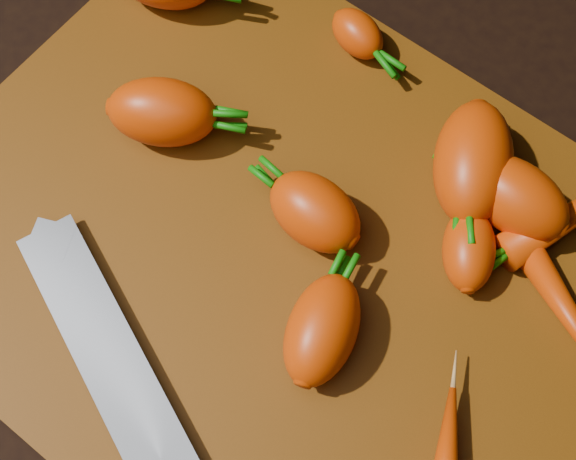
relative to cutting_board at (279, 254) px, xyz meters
The scene contains 10 objects.
ground 0.01m from the cutting_board, ahead, with size 2.00×2.00×0.01m, color black.
cutting_board is the anchor object (origin of this frame).
carrot_1 0.04m from the cutting_board, 75.57° to the left, with size 0.07×0.05×0.05m, color #CA3500.
carrot_2 0.15m from the cutting_board, 60.05° to the left, with size 0.09×0.05×0.05m, color #CA3500.
carrot_3 0.07m from the cutting_board, 28.25° to the right, with size 0.08×0.05×0.05m, color #CA3500.
carrot_4 0.17m from the cutting_board, 48.02° to the left, with size 0.08×0.05×0.05m, color #CA3500.
carrot_5 0.18m from the cutting_board, 108.67° to the left, with size 0.05×0.03×0.03m, color #CA3500.
carrot_6 0.13m from the cutting_board, 35.05° to the left, with size 0.06×0.04×0.04m, color #CA3500.
carrot_10 0.13m from the cutting_board, 168.77° to the left, with size 0.08×0.05×0.05m, color #CA3500.
knife 0.14m from the cutting_board, 94.65° to the right, with size 0.35×0.17×0.02m.
Camera 1 is at (0.13, -0.15, 0.53)m, focal length 50.00 mm.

